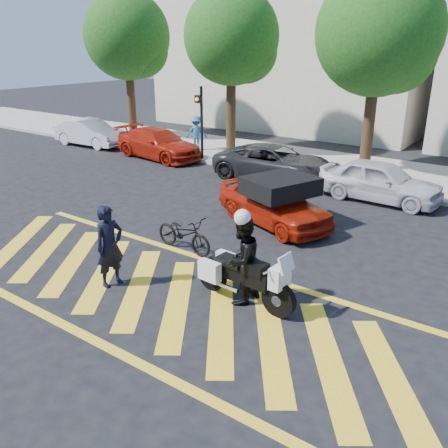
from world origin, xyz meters
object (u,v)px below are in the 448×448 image
Objects in this scene: police_motorcycle at (242,276)px; officer_moto at (242,260)px; officer_bike at (110,246)px; parked_mid_right at (380,181)px; bicycle at (184,234)px; parked_mid_left at (275,163)px; red_convertible at (273,202)px; parked_left at (158,144)px; parked_far_left at (90,133)px.

police_motorcycle is 0.34m from officer_moto.
parked_mid_right is (2.77, 9.12, -0.22)m from officer_bike.
officer_moto is (2.68, 1.02, 0.01)m from officer_bike.
bicycle is 7.31m from parked_mid_left.
officer_moto is 4.55m from red_convertible.
officer_bike is 1.02× the size of bicycle.
red_convertible is at bearing 156.71° from parked_mid_right.
police_motorcycle reaches higher than bicycle.
bicycle is at bearing -111.84° from officer_moto.
officer_bike is at bearing -179.10° from parked_mid_left.
parked_mid_left is 4.13m from parked_mid_right.
police_motorcycle is 8.09m from parked_mid_right.
officer_bike is at bearing -178.84° from bicycle.
bicycle is 10.42m from parked_left.
parked_left is at bearing 89.48° from parked_mid_right.
officer_bike reaches higher than red_convertible.
officer_bike is 2.87m from officer_moto.
parked_mid_right is (2.63, 6.86, 0.21)m from bicycle.
officer_bike is 9.53m from parked_mid_right.
parked_mid_left is at bearing -84.01° from parked_left.
officer_bike is 2.31m from bicycle.
officer_bike reaches higher than bicycle.
bicycle is 0.44× the size of parked_mid_right.
parked_mid_left is at bearing 87.21° from parked_mid_right.
bicycle is 0.44× the size of parked_far_left.
red_convertible reaches higher than parked_mid_left.
bicycle is 7.35m from parked_mid_right.
officer_moto is at bearing -161.63° from parked_mid_left.
bicycle is 0.97× the size of officer_moto.
parked_mid_right is at bearing -16.49° from bicycle.
parked_far_left is at bearing 59.89° from officer_bike.
police_motorcycle is at bearing -137.17° from red_convertible.
officer_moto is at bearing -166.30° from police_motorcycle.
red_convertible is 13.70m from parked_far_left.
parked_mid_left is at bearing 16.26° from bicycle.
bicycle is at bearing -175.55° from parked_mid_left.
officer_bike is 0.45× the size of parked_mid_right.
red_convertible is at bearing 116.21° from police_motorcycle.
officer_moto reaches higher than parked_left.
parked_left reaches higher than police_motorcycle.
officer_moto is (-0.02, -0.00, 0.34)m from police_motorcycle.
parked_far_left is at bearing 92.76° from red_convertible.
parked_far_left is at bearing -115.72° from officer_moto.
parked_far_left is 0.89× the size of parked_left.
officer_moto is at bearing -137.37° from red_convertible.
parked_mid_right is (0.09, 8.09, -0.24)m from officer_moto.
officer_moto reaches higher than parked_mid_right.
parked_far_left is (-12.06, 9.46, -0.24)m from officer_bike.
officer_bike is 2.90m from police_motorcycle.
red_convertible is at bearing -2.60° from officer_bike.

